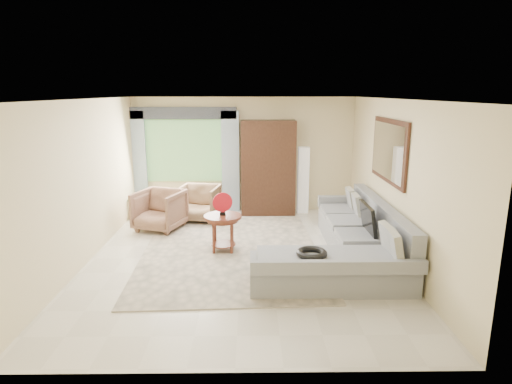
{
  "coord_description": "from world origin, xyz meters",
  "views": [
    {
      "loc": [
        0.16,
        -6.71,
        2.72
      ],
      "look_at": [
        0.25,
        0.35,
        1.05
      ],
      "focal_mm": 30.0,
      "sensor_mm": 36.0,
      "label": 1
    }
  ],
  "objects_px": {
    "sectional_sofa": "(351,245)",
    "tv_screen": "(368,219)",
    "armchair_right": "(199,203)",
    "floor_lamp": "(303,180)",
    "potted_plant": "(139,205)",
    "armchair_left": "(160,210)",
    "coffee_table": "(223,232)",
    "armoire": "(268,168)"
  },
  "relations": [
    {
      "from": "coffee_table",
      "to": "armchair_right",
      "type": "height_order",
      "value": "armchair_right"
    },
    {
      "from": "potted_plant",
      "to": "floor_lamp",
      "type": "height_order",
      "value": "floor_lamp"
    },
    {
      "from": "coffee_table",
      "to": "armchair_left",
      "type": "xyz_separation_m",
      "value": [
        -1.35,
        1.23,
        0.06
      ]
    },
    {
      "from": "armchair_right",
      "to": "floor_lamp",
      "type": "xyz_separation_m",
      "value": [
        2.3,
        0.62,
        0.37
      ]
    },
    {
      "from": "potted_plant",
      "to": "coffee_table",
      "type": "bearing_deg",
      "value": -46.27
    },
    {
      "from": "tv_screen",
      "to": "armoire",
      "type": "height_order",
      "value": "armoire"
    },
    {
      "from": "potted_plant",
      "to": "floor_lamp",
      "type": "relative_size",
      "value": 0.39
    },
    {
      "from": "tv_screen",
      "to": "armchair_left",
      "type": "bearing_deg",
      "value": 155.59
    },
    {
      "from": "tv_screen",
      "to": "armchair_right",
      "type": "height_order",
      "value": "tv_screen"
    },
    {
      "from": "tv_screen",
      "to": "armchair_right",
      "type": "distance_m",
      "value": 3.8
    },
    {
      "from": "sectional_sofa",
      "to": "floor_lamp",
      "type": "bearing_deg",
      "value": 98.33
    },
    {
      "from": "armoire",
      "to": "coffee_table",
      "type": "bearing_deg",
      "value": -109.91
    },
    {
      "from": "coffee_table",
      "to": "floor_lamp",
      "type": "xyz_separation_m",
      "value": [
        1.67,
        2.46,
        0.41
      ]
    },
    {
      "from": "armchair_right",
      "to": "coffee_table",
      "type": "bearing_deg",
      "value": -60.67
    },
    {
      "from": "tv_screen",
      "to": "coffee_table",
      "type": "xyz_separation_m",
      "value": [
        -2.37,
        0.46,
        -0.38
      ]
    },
    {
      "from": "sectional_sofa",
      "to": "tv_screen",
      "type": "bearing_deg",
      "value": 7.67
    },
    {
      "from": "armchair_right",
      "to": "floor_lamp",
      "type": "height_order",
      "value": "floor_lamp"
    },
    {
      "from": "armchair_right",
      "to": "potted_plant",
      "type": "bearing_deg",
      "value": -178.47
    },
    {
      "from": "sectional_sofa",
      "to": "coffee_table",
      "type": "bearing_deg",
      "value": 166.78
    },
    {
      "from": "armchair_right",
      "to": "floor_lamp",
      "type": "distance_m",
      "value": 2.41
    },
    {
      "from": "coffee_table",
      "to": "potted_plant",
      "type": "distance_m",
      "value": 2.84
    },
    {
      "from": "coffee_table",
      "to": "floor_lamp",
      "type": "distance_m",
      "value": 3.0
    },
    {
      "from": "sectional_sofa",
      "to": "armchair_left",
      "type": "xyz_separation_m",
      "value": [
        -3.45,
        1.72,
        0.12
      ]
    },
    {
      "from": "sectional_sofa",
      "to": "armchair_right",
      "type": "height_order",
      "value": "sectional_sofa"
    },
    {
      "from": "coffee_table",
      "to": "potted_plant",
      "type": "xyz_separation_m",
      "value": [
        -1.96,
        2.05,
        -0.05
      ]
    },
    {
      "from": "coffee_table",
      "to": "potted_plant",
      "type": "relative_size",
      "value": 1.12
    },
    {
      "from": "floor_lamp",
      "to": "tv_screen",
      "type": "bearing_deg",
      "value": -76.53
    },
    {
      "from": "tv_screen",
      "to": "floor_lamp",
      "type": "height_order",
      "value": "floor_lamp"
    },
    {
      "from": "armchair_left",
      "to": "potted_plant",
      "type": "xyz_separation_m",
      "value": [
        -0.62,
        0.82,
        -0.11
      ]
    },
    {
      "from": "sectional_sofa",
      "to": "armchair_left",
      "type": "distance_m",
      "value": 3.86
    },
    {
      "from": "armchair_left",
      "to": "armoire",
      "type": "distance_m",
      "value": 2.59
    },
    {
      "from": "armchair_left",
      "to": "potted_plant",
      "type": "distance_m",
      "value": 1.04
    },
    {
      "from": "sectional_sofa",
      "to": "armchair_left",
      "type": "height_order",
      "value": "sectional_sofa"
    },
    {
      "from": "armchair_left",
      "to": "potted_plant",
      "type": "relative_size",
      "value": 1.52
    },
    {
      "from": "armchair_left",
      "to": "floor_lamp",
      "type": "xyz_separation_m",
      "value": [
        3.02,
        1.23,
        0.35
      ]
    },
    {
      "from": "coffee_table",
      "to": "armoire",
      "type": "xyz_separation_m",
      "value": [
        0.87,
        2.4,
        0.71
      ]
    },
    {
      "from": "sectional_sofa",
      "to": "tv_screen",
      "type": "xyz_separation_m",
      "value": [
        0.27,
        0.04,
        0.44
      ]
    },
    {
      "from": "potted_plant",
      "to": "floor_lamp",
      "type": "distance_m",
      "value": 3.69
    },
    {
      "from": "armchair_left",
      "to": "tv_screen",
      "type": "bearing_deg",
      "value": -5.38
    },
    {
      "from": "floor_lamp",
      "to": "potted_plant",
      "type": "bearing_deg",
      "value": -173.57
    },
    {
      "from": "sectional_sofa",
      "to": "floor_lamp",
      "type": "relative_size",
      "value": 2.31
    },
    {
      "from": "sectional_sofa",
      "to": "coffee_table",
      "type": "height_order",
      "value": "sectional_sofa"
    }
  ]
}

